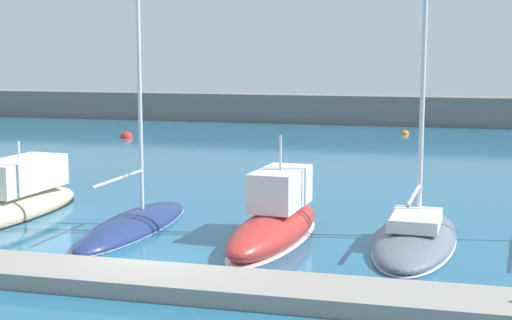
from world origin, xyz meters
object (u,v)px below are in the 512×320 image
object	(u,v)px
motorboat_red_fourth	(276,220)
mooring_buoy_orange	(405,134)
motorboat_sand_second	(10,202)
sailboat_navy_third	(134,223)
mooring_buoy_red	(127,138)
sailboat_slate_fifth	(416,234)

from	to	relation	value
motorboat_red_fourth	mooring_buoy_orange	bearing A→B (deg)	1.01
motorboat_sand_second	motorboat_red_fourth	world-z (taller)	motorboat_red_fourth
motorboat_sand_second	sailboat_navy_third	distance (m)	5.07
sailboat_navy_third	mooring_buoy_red	size ratio (longest dim) A/B	16.75
motorboat_sand_second	sailboat_slate_fifth	bearing A→B (deg)	-86.29
mooring_buoy_orange	sailboat_slate_fifth	bearing A→B (deg)	-85.84
motorboat_sand_second	mooring_buoy_orange	size ratio (longest dim) A/B	13.85
motorboat_sand_second	motorboat_red_fourth	size ratio (longest dim) A/B	1.17
sailboat_navy_third	mooring_buoy_orange	size ratio (longest dim) A/B	24.76
sailboat_navy_third	motorboat_red_fourth	distance (m)	4.92
sailboat_navy_third	mooring_buoy_orange	bearing A→B (deg)	-10.36
motorboat_red_fourth	sailboat_slate_fifth	bearing A→B (deg)	-77.08
mooring_buoy_red	mooring_buoy_orange	bearing A→B (deg)	21.02
motorboat_red_fourth	mooring_buoy_orange	xyz separation A→B (m)	(2.03, 31.82, -0.62)
sailboat_navy_third	mooring_buoy_red	distance (m)	27.11
motorboat_sand_second	mooring_buoy_red	world-z (taller)	motorboat_sand_second
sailboat_slate_fifth	mooring_buoy_red	distance (m)	31.72
mooring_buoy_red	motorboat_red_fourth	bearing A→B (deg)	-56.83
sailboat_navy_third	motorboat_sand_second	bearing A→B (deg)	85.26
motorboat_sand_second	sailboat_slate_fifth	distance (m)	14.23
sailboat_slate_fifth	mooring_buoy_red	xyz separation A→B (m)	(-20.52, 24.19, -0.28)
mooring_buoy_red	sailboat_navy_third	bearing A→B (deg)	-65.34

